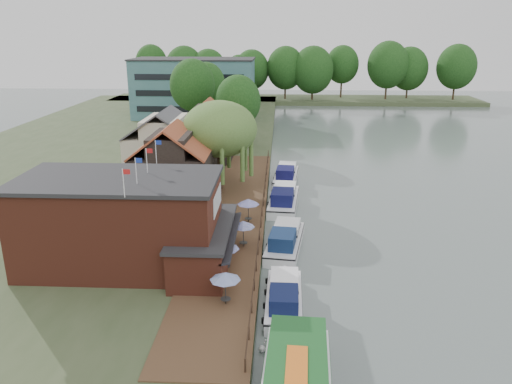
{
  "coord_description": "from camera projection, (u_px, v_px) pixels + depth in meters",
  "views": [
    {
      "loc": [
        -3.58,
        -36.85,
        18.98
      ],
      "look_at": [
        -6.0,
        12.0,
        3.0
      ],
      "focal_mm": 35.0,
      "sensor_mm": 36.0,
      "label": 1
    }
  ],
  "objects": [
    {
      "name": "swan",
      "position": [
        262.0,
        348.0,
        30.81
      ],
      "size": [
        0.44,
        0.44,
        0.44
      ],
      "primitive_type": "sphere",
      "color": "white",
      "rests_on": "ground"
    },
    {
      "name": "umbrella_3",
      "position": [
        228.0,
        225.0,
        44.65
      ],
      "size": [
        2.05,
        2.05,
        2.38
      ],
      "primitive_type": null,
      "color": "#1C299C",
      "rests_on": "quay_deck"
    },
    {
      "name": "cruiser_0",
      "position": [
        284.0,
        294.0,
        35.49
      ],
      "size": [
        3.06,
        9.05,
        2.15
      ],
      "primitive_type": null,
      "rotation": [
        0.0,
        0.0,
        -0.02
      ],
      "color": "white",
      "rests_on": "ground"
    },
    {
      "name": "cruiser_3",
      "position": [
        286.0,
        173.0,
        64.99
      ],
      "size": [
        3.96,
        9.96,
        2.35
      ],
      "primitive_type": null,
      "rotation": [
        0.0,
        0.0,
        -0.09
      ],
      "color": "white",
      "rests_on": "ground"
    },
    {
      "name": "umbrella_1",
      "position": [
        226.0,
        256.0,
        38.51
      ],
      "size": [
        2.19,
        2.19,
        2.38
      ],
      "primitive_type": null,
      "color": "navy",
      "rests_on": "quay_deck"
    },
    {
      "name": "bank_tree_0",
      "position": [
        238.0,
        111.0,
        79.01
      ],
      "size": [
        7.16,
        7.16,
        11.34
      ],
      "primitive_type": null,
      "color": "#143811",
      "rests_on": "land_bank"
    },
    {
      "name": "cottage_c",
      "position": [
        207.0,
        131.0,
        71.07
      ],
      "size": [
        7.6,
        7.6,
        8.5
      ],
      "primitive_type": null,
      "color": "black",
      "rests_on": "land_bank"
    },
    {
      "name": "hotel_block",
      "position": [
        194.0,
        88.0,
        105.99
      ],
      "size": [
        25.4,
        12.4,
        12.3
      ],
      "primitive_type": null,
      "color": "#38666B",
      "rests_on": "land_bank"
    },
    {
      "name": "pub",
      "position": [
        146.0,
        222.0,
        38.98
      ],
      "size": [
        20.0,
        11.0,
        7.3
      ],
      "primitive_type": null,
      "color": "maroon",
      "rests_on": "land_bank"
    },
    {
      "name": "willow",
      "position": [
        220.0,
        146.0,
        57.32
      ],
      "size": [
        8.6,
        8.6,
        10.43
      ],
      "primitive_type": null,
      "color": "#476B2D",
      "rests_on": "land_bank"
    },
    {
      "name": "umbrella_2",
      "position": [
        243.0,
        234.0,
        42.77
      ],
      "size": [
        1.99,
        1.99,
        2.38
      ],
      "primitive_type": null,
      "color": "navy",
      "rests_on": "quay_deck"
    },
    {
      "name": "ground",
      "position": [
        322.0,
        274.0,
        40.72
      ],
      "size": [
        260.0,
        260.0,
        0.0
      ],
      "primitive_type": "plane",
      "color": "slate",
      "rests_on": "ground"
    },
    {
      "name": "umbrella_4",
      "position": [
        248.0,
        211.0,
        48.26
      ],
      "size": [
        2.13,
        2.13,
        2.38
      ],
      "primitive_type": null,
      "color": "#1B1B96",
      "rests_on": "quay_deck"
    },
    {
      "name": "cottage_b",
      "position": [
        166.0,
        144.0,
        62.72
      ],
      "size": [
        9.6,
        8.6,
        8.5
      ],
      "primitive_type": null,
      "color": "beige",
      "rests_on": "land_bank"
    },
    {
      "name": "bank_tree_3",
      "position": [
        229.0,
        86.0,
        114.91
      ],
      "size": [
        7.16,
        7.16,
        10.94
      ],
      "primitive_type": null,
      "color": "#143811",
      "rests_on": "land_bank"
    },
    {
      "name": "bank_tree_4",
      "position": [
        230.0,
        82.0,
        120.27
      ],
      "size": [
        7.18,
        7.18,
        11.77
      ],
      "primitive_type": null,
      "color": "#143811",
      "rests_on": "land_bank"
    },
    {
      "name": "quay_rail",
      "position": [
        262.0,
        211.0,
        50.47
      ],
      "size": [
        0.2,
        49.0,
        1.0
      ],
      "primitive_type": null,
      "color": "black",
      "rests_on": "land_bank"
    },
    {
      "name": "cottage_a",
      "position": [
        173.0,
        165.0,
        53.08
      ],
      "size": [
        8.6,
        7.6,
        8.5
      ],
      "primitive_type": null,
      "color": "black",
      "rests_on": "land_bank"
    },
    {
      "name": "cruiser_1",
      "position": [
        285.0,
        237.0,
        44.91
      ],
      "size": [
        4.36,
        10.01,
        2.34
      ],
      "primitive_type": null,
      "rotation": [
        0.0,
        0.0,
        -0.13
      ],
      "color": "silver",
      "rests_on": "ground"
    },
    {
      "name": "cruiser_2",
      "position": [
        284.0,
        196.0,
        55.61
      ],
      "size": [
        4.14,
        10.54,
        2.51
      ],
      "primitive_type": null,
      "rotation": [
        0.0,
        0.0,
        -0.08
      ],
      "color": "white",
      "rests_on": "ground"
    },
    {
      "name": "bank_tree_5",
      "position": [
        239.0,
        79.0,
        126.97
      ],
      "size": [
        6.11,
        6.11,
        11.99
      ],
      "primitive_type": null,
      "color": "#143811",
      "rests_on": "land_bank"
    },
    {
      "name": "bank_tree_1",
      "position": [
        193.0,
        98.0,
        85.86
      ],
      "size": [
        7.74,
        7.74,
        13.37
      ],
      "primitive_type": null,
      "color": "#143811",
      "rests_on": "land_bank"
    },
    {
      "name": "quay_deck",
      "position": [
        235.0,
        216.0,
        50.26
      ],
      "size": [
        6.0,
        50.0,
        0.1
      ],
      "primitive_type": "cube",
      "color": "#47301E",
      "rests_on": "land_bank"
    },
    {
      "name": "bank_tree_2",
      "position": [
        207.0,
        96.0,
        92.95
      ],
      "size": [
        6.97,
        6.97,
        12.35
      ],
      "primitive_type": null,
      "color": "#143811",
      "rests_on": "land_bank"
    },
    {
      "name": "land_bank",
      "position": [
        105.0,
        158.0,
        75.2
      ],
      "size": [
        50.0,
        140.0,
        1.0
      ],
      "primitive_type": "cube",
      "color": "#384728",
      "rests_on": "ground"
    },
    {
      "name": "umbrella_0",
      "position": [
        225.0,
        288.0,
        33.78
      ],
      "size": [
        2.12,
        2.12,
        2.38
      ],
      "primitive_type": null,
      "color": "navy",
      "rests_on": "quay_deck"
    }
  ]
}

